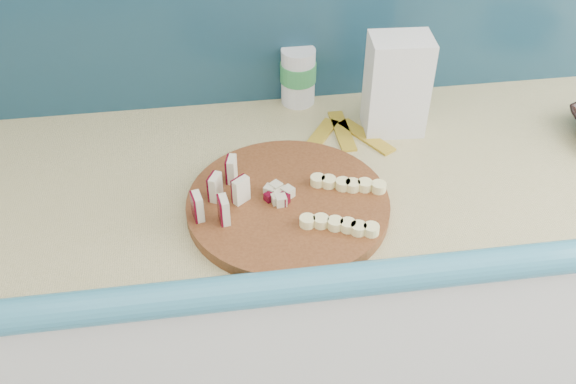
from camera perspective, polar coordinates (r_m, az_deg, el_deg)
The scene contains 8 objects.
kitchen_counter at distance 1.65m, azimuth 7.32°, elevation -10.05°, with size 2.20×0.63×0.91m.
cutting_board at distance 1.20m, azimuth -0.00°, elevation -1.16°, with size 0.38×0.38×0.02m, color #4D2710.
apple_wedges at distance 1.18m, azimuth -5.92°, elevation -0.01°, with size 0.11×0.15×0.05m.
apple_chunks at distance 1.19m, azimuth -1.16°, elevation -0.25°, with size 0.06×0.06×0.02m.
banana_slices at distance 1.18m, azimuth 5.00°, elevation -1.05°, with size 0.17×0.17×0.02m.
flour_bag at distance 1.38m, azimuth 9.64°, elevation 9.34°, with size 0.13×0.09×0.22m, color silver.
canister at distance 1.47m, azimuth 0.90°, elevation 10.35°, with size 0.08×0.08×0.13m.
banana_peel at distance 1.40m, azimuth 4.84°, elevation 5.07°, with size 0.21×0.17×0.01m.
Camera 1 is at (-0.25, 0.50, 1.72)m, focal length 40.00 mm.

